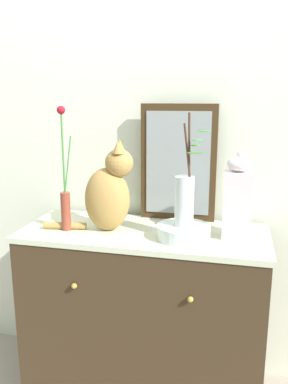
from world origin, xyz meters
name	(u,v)px	position (x,y,z in m)	size (l,w,h in m)	color
wall_back	(158,124)	(0.00, 0.31, 1.30)	(4.40, 0.08, 2.60)	silver
sideboard	(144,314)	(0.00, 0.00, 0.42)	(1.11, 0.48, 0.84)	#392A1A
mirror_leaning	(178,163)	(0.12, 0.21, 1.12)	(0.36, 0.03, 0.56)	#3B2915
cat_sitting	(109,193)	(-0.16, -0.03, 1.02)	(0.41, 0.18, 0.41)	#AB8144
vase_slim_green	(65,196)	(-0.35, -0.07, 1.00)	(0.06, 0.04, 0.55)	brown
bowl_porcelain	(183,232)	(0.19, -0.06, 0.87)	(0.23, 0.23, 0.06)	white
vase_glass_clear	(185,198)	(0.19, -0.06, 1.02)	(0.15, 0.13, 0.47)	silver
jar_lidded_porcelain	(237,199)	(0.40, 0.01, 1.01)	(0.11, 0.11, 0.37)	silver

